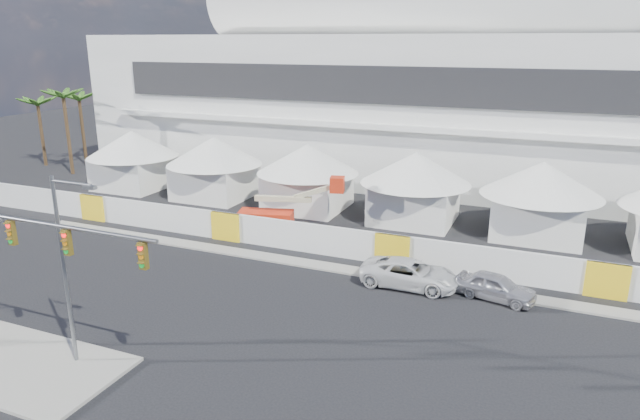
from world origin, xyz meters
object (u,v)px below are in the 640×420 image
at_px(sedan_silver, 496,287).
at_px(boom_lift, 275,214).
at_px(traffic_mast, 8,267).
at_px(pickup_curb, 410,273).
at_px(streetlight_median, 67,259).

relative_size(sedan_silver, boom_lift, 0.52).
distance_m(traffic_mast, boom_lift, 20.78).
height_order(sedan_silver, pickup_curb, pickup_curb).
xyz_separation_m(sedan_silver, pickup_curb, (-4.72, -0.16, 0.05)).
bearing_deg(sedan_silver, streetlight_median, 143.39).
height_order(sedan_silver, boom_lift, boom_lift).
xyz_separation_m(sedan_silver, streetlight_median, (-15.84, -13.70, 4.14)).
height_order(traffic_mast, streetlight_median, streetlight_median).
bearing_deg(sedan_silver, pickup_curb, 104.43).
bearing_deg(pickup_curb, streetlight_median, 140.11).
distance_m(sedan_silver, pickup_curb, 4.73).
distance_m(traffic_mast, streetlight_median, 2.97).
relative_size(sedan_silver, traffic_mast, 0.40).
height_order(sedan_silver, traffic_mast, traffic_mast).
distance_m(sedan_silver, streetlight_median, 21.35).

